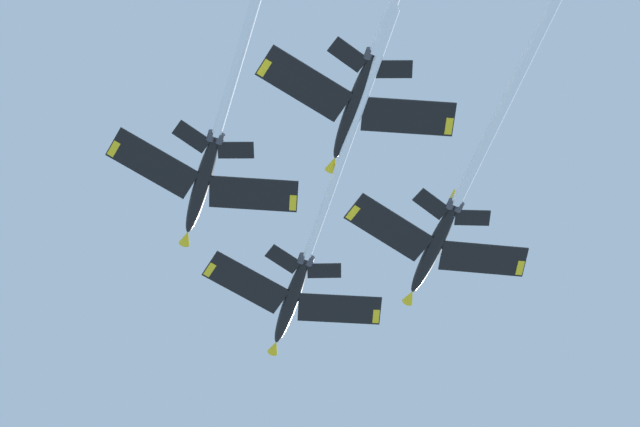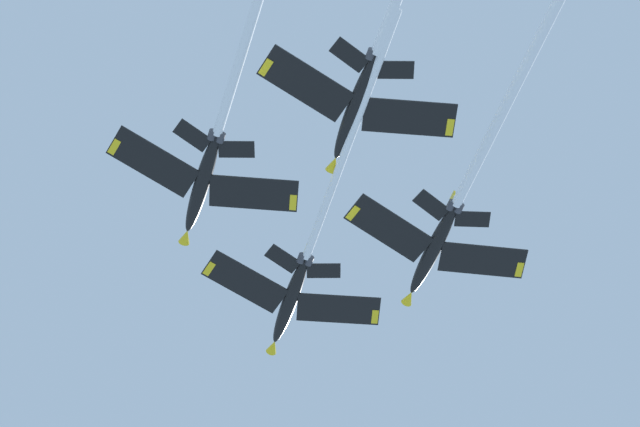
{
  "view_description": "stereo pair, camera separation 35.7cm",
  "coord_description": "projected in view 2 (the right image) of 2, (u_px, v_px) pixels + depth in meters",
  "views": [
    {
      "loc": [
        -26.89,
        -24.84,
        1.58
      ],
      "look_at": [
        4.84,
        -5.67,
        101.02
      ],
      "focal_mm": 57.84,
      "sensor_mm": 36.0,
      "label": 1
    },
    {
      "loc": [
        -27.07,
        -24.54,
        1.58
      ],
      "look_at": [
        4.84,
        -5.67,
        101.02
      ],
      "focal_mm": 57.84,
      "sensor_mm": 36.0,
      "label": 2
    }
  ],
  "objects": [
    {
      "name": "jet_lead",
      "position": [
        307.0,
        255.0,
        108.74
      ],
      "size": [
        30.61,
        32.54,
        9.26
      ],
      "color": "black"
    },
    {
      "name": "jet_left_wing",
      "position": [
        221.0,
        122.0,
        100.8
      ],
      "size": [
        29.86,
        32.07,
        9.06
      ],
      "color": "black"
    },
    {
      "name": "jet_right_wing",
      "position": [
        466.0,
        184.0,
        103.77
      ],
      "size": [
        30.05,
        33.23,
        9.93
      ],
      "color": "black"
    },
    {
      "name": "jet_slot",
      "position": [
        389.0,
        20.0,
        94.81
      ],
      "size": [
        32.51,
        35.13,
        10.9
      ],
      "color": "black"
    }
  ]
}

